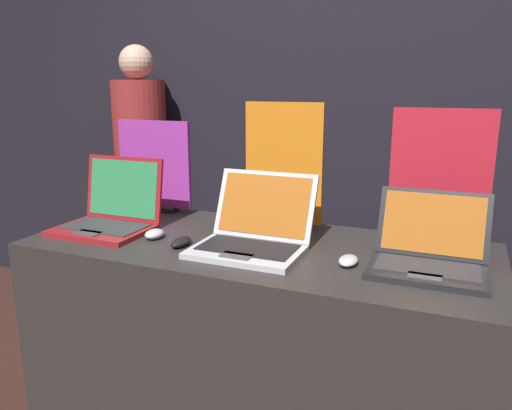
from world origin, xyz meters
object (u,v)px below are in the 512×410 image
object	(u,v)px
laptop_front	(111,213)
laptop_back	(429,252)
promo_stand_back	(439,180)
mouse_middle	(181,242)
mouse_front	(154,234)
promo_stand_front	(155,169)
promo_stand_middle	(284,169)
mouse_back	(348,261)
person_bystander	(143,180)
laptop_middle	(254,233)

from	to	relation	value
laptop_front	laptop_back	xyz separation A→B (m)	(1.24, 0.02, -0.01)
promo_stand_back	mouse_middle	bearing A→B (deg)	-154.62
laptop_front	mouse_front	bearing A→B (deg)	-10.45
mouse_middle	laptop_back	size ratio (longest dim) A/B	0.31
promo_stand_front	mouse_middle	distance (m)	0.60
laptop_front	mouse_middle	size ratio (longest dim) A/B	3.32
promo_stand_middle	promo_stand_back	size ratio (longest dim) A/B	1.03
promo_stand_front	mouse_front	bearing A→B (deg)	-57.52
mouse_back	promo_stand_back	xyz separation A→B (m)	(0.25, 0.36, 0.23)
mouse_middle	promo_stand_front	bearing A→B (deg)	132.52
laptop_front	laptop_back	bearing A→B (deg)	0.98
person_bystander	promo_stand_back	bearing A→B (deg)	-20.25
mouse_middle	promo_stand_back	xyz separation A→B (m)	(0.86, 0.41, 0.22)
mouse_middle	promo_stand_middle	bearing A→B (deg)	56.50
laptop_front	promo_stand_back	size ratio (longest dim) A/B	0.74
mouse_front	laptop_middle	world-z (taller)	laptop_middle
mouse_front	mouse_back	size ratio (longest dim) A/B	0.88
promo_stand_front	laptop_middle	bearing A→B (deg)	-28.03
mouse_middle	laptop_front	bearing A→B (deg)	167.40
mouse_back	laptop_back	bearing A→B (deg)	14.04
mouse_front	promo_stand_middle	xyz separation A→B (m)	(0.40, 0.35, 0.23)
promo_stand_front	laptop_back	size ratio (longest dim) A/B	1.18
mouse_back	person_bystander	xyz separation A→B (m)	(-1.54, 1.02, -0.02)
mouse_middle	person_bystander	xyz separation A→B (m)	(-0.92, 1.07, -0.03)
promo_stand_front	promo_stand_middle	size ratio (longest dim) A/B	0.82
laptop_front	mouse_middle	bearing A→B (deg)	-12.60
mouse_front	promo_stand_middle	distance (m)	0.58
promo_stand_middle	laptop_front	bearing A→B (deg)	-154.54
mouse_front	promo_stand_middle	world-z (taller)	promo_stand_middle
mouse_front	mouse_middle	bearing A→B (deg)	-16.11
promo_stand_front	mouse_middle	bearing A→B (deg)	-47.48
promo_stand_middle	mouse_middle	bearing A→B (deg)	-123.50
promo_stand_front	promo_stand_back	size ratio (longest dim) A/B	0.84
laptop_back	mouse_back	bearing A→B (deg)	-165.96
promo_stand_front	promo_stand_back	bearing A→B (deg)	-0.48
person_bystander	mouse_middle	bearing A→B (deg)	-49.12
laptop_front	mouse_back	bearing A→B (deg)	-2.33
promo_stand_front	promo_stand_back	world-z (taller)	promo_stand_back
mouse_middle	mouse_back	bearing A→B (deg)	4.22
person_bystander	laptop_front	bearing A→B (deg)	-61.19
mouse_front	person_bystander	distance (m)	1.29
mouse_front	person_bystander	size ratio (longest dim) A/B	0.05
laptop_back	promo_stand_back	world-z (taller)	promo_stand_back
promo_stand_back	laptop_middle	bearing A→B (deg)	-151.08
promo_stand_front	laptop_middle	distance (m)	0.74
promo_stand_middle	laptop_back	distance (m)	0.69
laptop_back	person_bystander	xyz separation A→B (m)	(-1.78, 0.96, -0.07)
mouse_front	mouse_back	world-z (taller)	mouse_front
laptop_middle	mouse_middle	bearing A→B (deg)	-163.65
laptop_front	mouse_back	world-z (taller)	laptop_front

